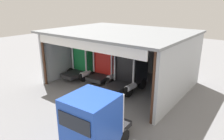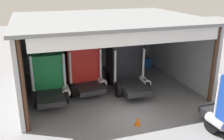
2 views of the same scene
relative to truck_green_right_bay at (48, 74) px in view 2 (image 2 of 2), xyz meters
name	(u,v)px [view 2 (image 2 of 2)]	position (x,y,z in m)	size (l,w,h in m)	color
ground_plane	(129,115)	(4.45, -4.55, -1.74)	(80.00, 80.00, 0.00)	slate
workshop_shed	(103,38)	(4.45, 1.35, 2.06)	(13.19, 10.73, 5.55)	#ADB2B7
truck_green_right_bay	(48,74)	(0.00, 0.00, 0.00)	(2.55, 4.76, 3.40)	#197F3D
truck_red_center_bay	(82,65)	(2.60, 0.76, 0.18)	(2.92, 4.49, 3.64)	red
truck_black_left_bay	(126,64)	(5.88, -0.13, 0.14)	(2.68, 4.95, 3.62)	black
oil_drum	(135,63)	(8.61, 4.38, -1.29)	(0.58, 0.58, 0.89)	#197233
tool_cart	(145,63)	(9.41, 3.69, -1.24)	(0.90, 0.60, 1.00)	#1E59A5
traffic_cone	(138,121)	(4.47, -5.79, -1.46)	(0.36, 0.36, 0.56)	orange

